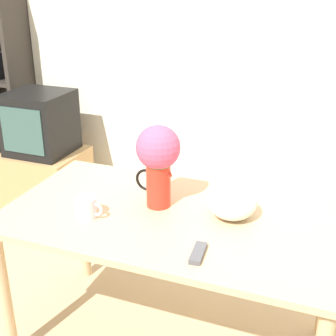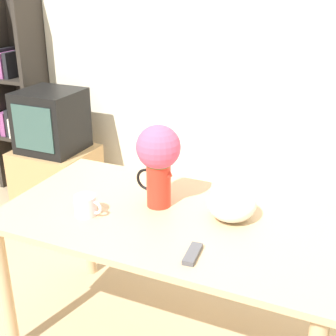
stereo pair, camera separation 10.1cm
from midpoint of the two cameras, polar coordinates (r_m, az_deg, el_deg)
wall_back at (r=3.19m, az=14.08°, el=14.45°), size 8.00×0.05×2.60m
table at (r=2.14m, az=1.75°, el=-8.00°), size 1.51×0.82×0.73m
flower_vase at (r=2.08m, az=0.21°, el=1.39°), size 0.21×0.20×0.39m
coffee_mug at (r=2.10m, az=-8.60°, el=-4.57°), size 0.13×0.10×0.09m
white_bowl at (r=2.06m, az=9.17°, el=-4.35°), size 0.21×0.21×0.15m
remote_control at (r=1.82m, az=4.64°, el=-10.41°), size 0.06×0.15×0.02m
tv_stand at (r=3.67m, az=-12.58°, el=-1.45°), size 0.55×0.48×0.50m
tv_set at (r=3.51m, az=-13.26°, el=5.62°), size 0.42×0.42×0.45m
bookshelf at (r=4.05m, az=-16.90°, el=8.26°), size 0.40×0.32×1.61m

